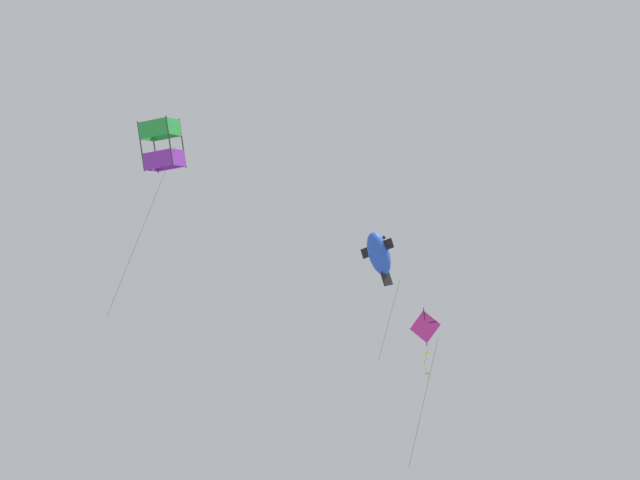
{
  "coord_description": "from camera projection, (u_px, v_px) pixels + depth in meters",
  "views": [
    {
      "loc": [
        -15.67,
        36.37,
        15.29
      ],
      "look_at": [
        1.02,
        1.51,
        35.26
      ],
      "focal_mm": 58.0,
      "sensor_mm": 36.0,
      "label": 1
    }
  ],
  "objects": [
    {
      "name": "kite_diamond_far_centre",
      "position": [
        425.0,
        330.0,
        41.53
      ],
      "size": [
        1.45,
        0.82,
        6.51
      ],
      "rotation": [
        0.36,
        0.0,
        3.37
      ],
      "color": "#DB2D93"
    },
    {
      "name": "kite_fish_highest",
      "position": [
        379.0,
        254.0,
        44.63
      ],
      "size": [
        1.72,
        1.77,
        5.98
      ],
      "rotation": [
        0.45,
        0.0,
        2.86
      ],
      "color": "blue"
    },
    {
      "name": "kite_box_near_right",
      "position": [
        162.0,
        145.0,
        44.26
      ],
      "size": [
        2.6,
        2.37,
        9.35
      ],
      "rotation": [
        0.48,
        0.0,
        3.26
      ],
      "color": "green"
    }
  ]
}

